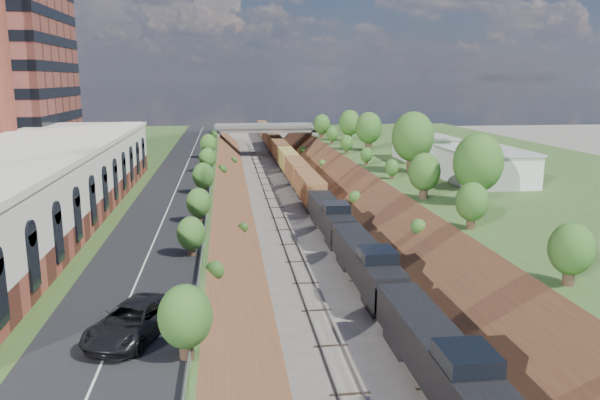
{
  "coord_description": "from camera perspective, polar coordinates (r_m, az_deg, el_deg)",
  "views": [
    {
      "loc": [
        -9.47,
        -18.39,
        18.19
      ],
      "look_at": [
        -2.07,
        39.52,
        6.0
      ],
      "focal_mm": 35.0,
      "sensor_mm": 36.0,
      "label": 1
    }
  ],
  "objects": [
    {
      "name": "platform_left",
      "position": [
        83.33,
        -23.53,
        -0.05
      ],
      "size": [
        44.0,
        180.0,
        5.0
      ],
      "primitive_type": "cube",
      "color": "#3B5523",
      "rests_on": "ground"
    },
    {
      "name": "platform_right",
      "position": [
        90.52,
        20.84,
        1.03
      ],
      "size": [
        44.0,
        180.0,
        5.0
      ],
      "primitive_type": "cube",
      "color": "#3B5523",
      "rests_on": "ground"
    },
    {
      "name": "embankment_left",
      "position": [
        80.48,
        -8.18,
        -1.39
      ],
      "size": [
        10.0,
        180.0,
        10.0
      ],
      "primitive_type": "cube",
      "rotation": [
        0.0,
        0.79,
        0.0
      ],
      "color": "brown",
      "rests_on": "ground"
    },
    {
      "name": "embankment_right",
      "position": [
        83.03,
        7.18,
        -0.95
      ],
      "size": [
        10.0,
        180.0,
        10.0
      ],
      "primitive_type": "cube",
      "rotation": [
        0.0,
        0.79,
        0.0
      ],
      "color": "brown",
      "rests_on": "ground"
    },
    {
      "name": "rail_left_track",
      "position": [
        80.74,
        -2.21,
        -1.17
      ],
      "size": [
        1.58,
        180.0,
        0.18
      ],
      "primitive_type": "cube",
      "color": "gray",
      "rests_on": "ground"
    },
    {
      "name": "rail_right_track",
      "position": [
        81.35,
        1.44,
        -1.07
      ],
      "size": [
        1.58,
        180.0,
        0.18
      ],
      "primitive_type": "cube",
      "color": "gray",
      "rests_on": "ground"
    },
    {
      "name": "road",
      "position": [
        79.71,
        -11.52,
        2.07
      ],
      "size": [
        8.0,
        180.0,
        0.1
      ],
      "primitive_type": "cube",
      "color": "black",
      "rests_on": "platform_left"
    },
    {
      "name": "guardrail",
      "position": [
        79.23,
        -8.59,
        2.48
      ],
      "size": [
        0.1,
        171.0,
        0.7
      ],
      "color": "#99999E",
      "rests_on": "platform_left"
    },
    {
      "name": "commercial_building",
      "position": [
        60.14,
        -25.13,
        1.4
      ],
      "size": [
        14.3,
        62.3,
        7.0
      ],
      "color": "brown",
      "rests_on": "platform_left"
    },
    {
      "name": "overpass",
      "position": [
        141.33,
        -3.43,
        6.38
      ],
      "size": [
        24.5,
        8.3,
        7.4
      ],
      "color": "gray",
      "rests_on": "ground"
    },
    {
      "name": "white_building_near",
      "position": [
        78.52,
        17.66,
        3.04
      ],
      "size": [
        9.0,
        12.0,
        4.0
      ],
      "primitive_type": "cube",
      "color": "silver",
      "rests_on": "platform_right"
    },
    {
      "name": "white_building_far",
      "position": [
        98.58,
        12.05,
        4.9
      ],
      "size": [
        8.0,
        10.0,
        3.6
      ],
      "primitive_type": "cube",
      "color": "silver",
      "rests_on": "platform_right"
    },
    {
      "name": "tree_right_large",
      "position": [
        64.71,
        16.98,
        3.46
      ],
      "size": [
        5.25,
        5.25,
        7.61
      ],
      "color": "#473323",
      "rests_on": "platform_right"
    },
    {
      "name": "tree_left_crest",
      "position": [
        40.04,
        -10.36,
        -4.57
      ],
      "size": [
        2.45,
        2.45,
        3.55
      ],
      "color": "#473323",
      "rests_on": "platform_left"
    },
    {
      "name": "freight_train",
      "position": [
        115.22,
        -1.2,
        3.97
      ],
      "size": [
        2.85,
        176.41,
        4.55
      ],
      "color": "black",
      "rests_on": "ground"
    },
    {
      "name": "suv",
      "position": [
        31.76,
        -15.95,
        -11.26
      ],
      "size": [
        5.15,
        7.1,
        1.79
      ],
      "primitive_type": "imported",
      "rotation": [
        0.0,
        0.0,
        -0.38
      ],
      "color": "black",
      "rests_on": "road"
    }
  ]
}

